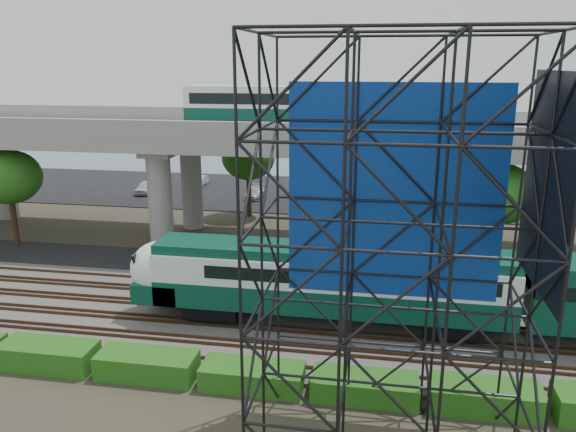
# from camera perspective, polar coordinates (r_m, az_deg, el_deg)

# --- Properties ---
(ground) EXTENTS (140.00, 140.00, 0.00)m
(ground) POSITION_cam_1_polar(r_m,az_deg,el_deg) (30.29, -3.59, -12.42)
(ground) COLOR #474233
(ground) RESTS_ON ground
(ballast_bed) EXTENTS (90.00, 12.00, 0.20)m
(ballast_bed) POSITION_cam_1_polar(r_m,az_deg,el_deg) (31.98, -2.75, -10.63)
(ballast_bed) COLOR slate
(ballast_bed) RESTS_ON ground
(service_road) EXTENTS (90.00, 5.00, 0.08)m
(service_road) POSITION_cam_1_polar(r_m,az_deg,el_deg) (39.67, -0.09, -5.40)
(service_road) COLOR black
(service_road) RESTS_ON ground
(parking_lot) EXTENTS (90.00, 18.00, 0.08)m
(parking_lot) POSITION_cam_1_polar(r_m,az_deg,el_deg) (61.99, 3.65, 2.22)
(parking_lot) COLOR black
(parking_lot) RESTS_ON ground
(harbor_water) EXTENTS (140.00, 40.00, 0.03)m
(harbor_water) POSITION_cam_1_polar(r_m,az_deg,el_deg) (83.48, 5.32, 5.59)
(harbor_water) COLOR #445E70
(harbor_water) RESTS_ON ground
(rail_tracks) EXTENTS (90.00, 9.52, 0.16)m
(rail_tracks) POSITION_cam_1_polar(r_m,az_deg,el_deg) (31.90, -2.76, -10.34)
(rail_tracks) COLOR #472D1E
(rail_tracks) RESTS_ON ballast_bed
(commuter_train) EXTENTS (29.30, 3.06, 4.30)m
(commuter_train) POSITION_cam_1_polar(r_m,az_deg,el_deg) (30.20, 8.30, -6.63)
(commuter_train) COLOR black
(commuter_train) RESTS_ON rail_tracks
(overpass) EXTENTS (80.00, 12.00, 12.40)m
(overpass) POSITION_cam_1_polar(r_m,az_deg,el_deg) (42.95, 0.92, 7.48)
(overpass) COLOR #9E9B93
(overpass) RESTS_ON ground
(scaffold_tower) EXTENTS (9.36, 6.36, 15.00)m
(scaffold_tower) POSITION_cam_1_polar(r_m,az_deg,el_deg) (19.24, 10.62, -5.08)
(scaffold_tower) COLOR black
(scaffold_tower) RESTS_ON ground
(hedge_strip) EXTENTS (34.60, 1.80, 1.20)m
(hedge_strip) POSITION_cam_1_polar(r_m,az_deg,el_deg) (26.17, -3.62, -15.85)
(hedge_strip) COLOR #1A5413
(hedge_strip) RESTS_ON ground
(trees) EXTENTS (40.94, 16.94, 7.69)m
(trees) POSITION_cam_1_polar(r_m,az_deg,el_deg) (44.45, -4.78, 4.24)
(trees) COLOR #382314
(trees) RESTS_ON ground
(suv) EXTENTS (5.28, 3.04, 1.39)m
(suv) POSITION_cam_1_polar(r_m,az_deg,el_deg) (40.58, -5.59, -3.89)
(suv) COLOR black
(suv) RESTS_ON service_road
(parked_cars) EXTENTS (39.90, 9.73, 1.32)m
(parked_cars) POSITION_cam_1_polar(r_m,az_deg,el_deg) (61.32, 4.01, 2.69)
(parked_cars) COLOR silver
(parked_cars) RESTS_ON parking_lot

